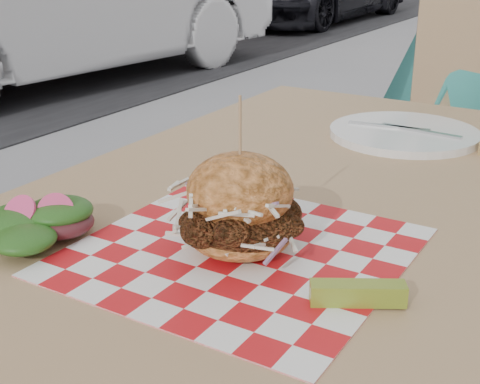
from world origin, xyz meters
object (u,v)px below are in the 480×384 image
Objects in this scene: diner at (472,34)px; patio_chair at (463,147)px; sandwich at (240,210)px; patio_table at (329,240)px.

diner reaches higher than patio_chair.
patio_chair is (0.06, -0.20, -0.28)m from diner.
patio_chair is at bearing 90.95° from sandwich.
patio_chair is 5.17× the size of sandwich.
diner is at bearing 94.36° from patio_table.
patio_table is 0.99m from patio_chair.
patio_table is at bearing 87.43° from sandwich.
diner is at bearing 93.20° from sandwich.
sandwich reaches higher than patio_table.
sandwich is (-0.01, -0.24, 0.13)m from patio_table.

